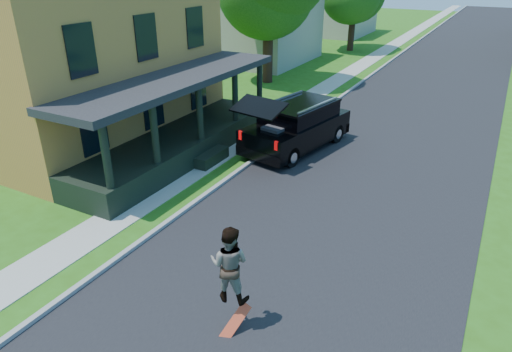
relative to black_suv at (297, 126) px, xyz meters
The scene contains 10 objects.
ground 9.48m from the black_suv, 70.17° to the right, with size 140.00×140.00×0.00m, color #2B5C12.
street 11.62m from the black_suv, 73.95° to the left, with size 8.00×120.00×0.02m, color black.
curb 11.20m from the black_suv, 94.37° to the left, with size 0.15×120.00×0.12m, color gray.
sidewalk 11.42m from the black_suv, 102.17° to the left, with size 1.30×120.00×0.03m, color #9C9E95.
front_walk 6.99m from the black_suv, 155.47° to the right, with size 6.50×1.20×0.03m, color #9C9E95.
main_house 10.78m from the black_suv, 163.31° to the right, with size 15.56×15.56×10.10m.
neighbor_house_mid 18.58m from the black_suv, 124.25° to the left, with size 12.78×12.78×8.30m.
black_suv is the anchor object (origin of this frame).
skateboarder 10.10m from the black_suv, 73.65° to the right, with size 0.92×0.78×1.66m.
skateboard 10.32m from the black_suv, 72.81° to the right, with size 0.45×0.62×0.66m.
Camera 1 is at (3.62, -7.01, 6.93)m, focal length 32.00 mm.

